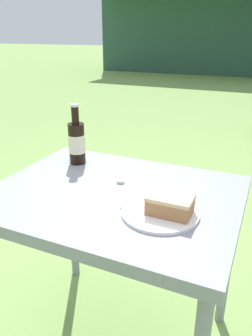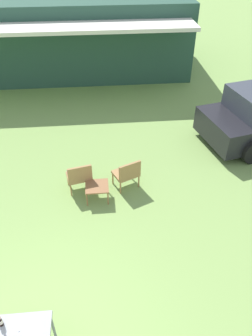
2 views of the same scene
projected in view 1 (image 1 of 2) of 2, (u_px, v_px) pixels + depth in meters
The scene contains 5 objects.
patio_table at pixel (114, 211), 1.14m from camera, with size 0.83×0.65×0.70m.
cake_on_plate at pixel (165, 208), 0.96m from camera, with size 0.23×0.23×0.07m.
cola_bottle_near at pixel (77, 142), 1.33m from camera, with size 0.07×0.07×0.24m.
fork at pixel (148, 208), 1.00m from camera, with size 0.16×0.07×0.01m.
loose_bottle_cap at pixel (120, 181), 1.18m from camera, with size 0.03×0.03×0.01m.
Camera 1 is at (0.44, -0.89, 1.20)m, focal length 35.00 mm.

